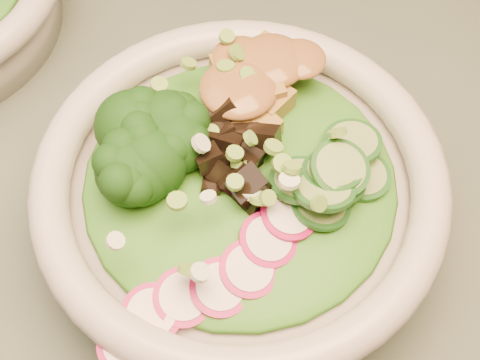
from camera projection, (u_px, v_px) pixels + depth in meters
dining_table at (241, 184)px, 0.68m from camera, size 1.20×0.80×0.75m
salad_bowl at (240, 195)px, 0.49m from camera, size 0.30×0.30×0.08m
lettuce_bed at (240, 179)px, 0.47m from camera, size 0.23×0.23×0.03m
broccoli_florets at (141, 157)px, 0.46m from camera, size 0.10×0.09×0.05m
radish_slices at (229, 272)px, 0.43m from camera, size 0.13×0.07×0.02m
cucumber_slices at (344, 183)px, 0.46m from camera, size 0.09×0.09×0.04m
mushroom_heap at (243, 151)px, 0.47m from camera, size 0.09×0.09×0.04m
tofu_cubes at (255, 91)px, 0.50m from camera, size 0.11×0.09×0.04m
peanut_sauce at (256, 78)px, 0.49m from camera, size 0.08×0.06×0.02m
scallion_garnish at (240, 159)px, 0.45m from camera, size 0.21×0.21×0.03m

